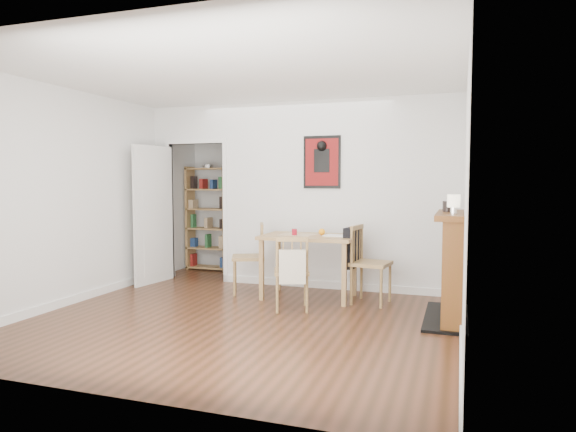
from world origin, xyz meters
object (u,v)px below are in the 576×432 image
(orange_fruit, at_px, (322,232))
(ceramic_jar_b, at_px, (447,206))
(chair_front, at_px, (292,272))
(chair_right, at_px, (369,263))
(red_glass, at_px, (294,232))
(bookshelf, at_px, (208,219))
(notebook, at_px, (336,236))
(mantel_lamp, at_px, (454,202))
(ceramic_jar_a, at_px, (448,207))
(chair_left, at_px, (248,258))
(fireplace, at_px, (454,263))
(dining_table, at_px, (309,243))

(orange_fruit, xyz_separation_m, ceramic_jar_b, (1.52, -0.28, 0.37))
(orange_fruit, bearing_deg, chair_front, -103.31)
(chair_right, xyz_separation_m, red_glass, (-0.94, -0.05, 0.35))
(bookshelf, xyz_separation_m, notebook, (2.54, -1.49, -0.04))
(mantel_lamp, bearing_deg, ceramic_jar_a, 99.15)
(chair_right, relative_size, bookshelf, 0.55)
(red_glass, height_order, notebook, red_glass)
(ceramic_jar_a, xyz_separation_m, ceramic_jar_b, (-0.02, 0.20, -0.00))
(red_glass, xyz_separation_m, ceramic_jar_a, (1.85, -0.32, 0.37))
(chair_front, distance_m, ceramic_jar_a, 1.89)
(notebook, bearing_deg, chair_left, 178.95)
(chair_right, xyz_separation_m, ceramic_jar_b, (0.89, -0.17, 0.72))
(chair_right, xyz_separation_m, fireplace, (0.99, -0.44, 0.12))
(bookshelf, height_order, ceramic_jar_b, bookshelf)
(mantel_lamp, distance_m, ceramic_jar_a, 0.42)
(dining_table, xyz_separation_m, ceramic_jar_b, (1.67, -0.21, 0.51))
(chair_right, relative_size, chair_front, 1.10)
(bookshelf, relative_size, notebook, 6.22)
(orange_fruit, distance_m, ceramic_jar_b, 1.59)
(notebook, bearing_deg, chair_front, -119.93)
(red_glass, bearing_deg, bookshelf, 142.14)
(bookshelf, distance_m, ceramic_jar_b, 4.23)
(orange_fruit, bearing_deg, dining_table, -155.43)
(chair_right, bearing_deg, ceramic_jar_a, -22.06)
(ceramic_jar_b, bearing_deg, mantel_lamp, -82.18)
(fireplace, bearing_deg, chair_front, -174.68)
(notebook, xyz_separation_m, mantel_lamp, (1.40, -0.81, 0.47))
(dining_table, bearing_deg, mantel_lamp, -24.86)
(dining_table, xyz_separation_m, red_glass, (-0.16, -0.09, 0.14))
(chair_right, distance_m, mantel_lamp, 1.47)
(dining_table, bearing_deg, bookshelf, 145.91)
(chair_left, bearing_deg, ceramic_jar_a, -9.49)
(bookshelf, distance_m, orange_fruit, 2.74)
(bookshelf, height_order, red_glass, bookshelf)
(ceramic_jar_b, bearing_deg, orange_fruit, 169.70)
(chair_front, xyz_separation_m, fireplace, (1.78, 0.17, 0.17))
(notebook, distance_m, ceramic_jar_b, 1.39)
(notebook, height_order, ceramic_jar_b, ceramic_jar_b)
(orange_fruit, bearing_deg, mantel_lamp, -28.79)
(dining_table, bearing_deg, orange_fruit, 24.57)
(fireplace, distance_m, mantel_lamp, 0.74)
(ceramic_jar_a, bearing_deg, chair_right, 157.94)
(notebook, bearing_deg, chair_right, -4.46)
(red_glass, xyz_separation_m, notebook, (0.52, 0.09, -0.04))
(dining_table, relative_size, orange_fruit, 14.27)
(dining_table, xyz_separation_m, orange_fruit, (0.15, 0.07, 0.14))
(fireplace, relative_size, mantel_lamp, 6.27)
(mantel_lamp, bearing_deg, dining_table, 155.14)
(chair_right, height_order, chair_front, chair_right)
(chair_left, height_order, bookshelf, bookshelf)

